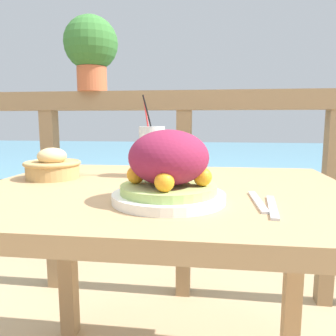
# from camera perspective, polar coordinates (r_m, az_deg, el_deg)

# --- Properties ---
(patio_table) EXTENTS (1.00, 0.79, 0.70)m
(patio_table) POSITION_cam_1_polar(r_m,az_deg,el_deg) (0.91, -0.85, -9.58)
(patio_table) COLOR tan
(patio_table) RESTS_ON ground_plane
(railing_fence) EXTENTS (2.80, 0.08, 1.02)m
(railing_fence) POSITION_cam_1_polar(r_m,az_deg,el_deg) (1.58, 2.80, 1.87)
(railing_fence) COLOR #937551
(railing_fence) RESTS_ON ground_plane
(sea_backdrop) EXTENTS (12.00, 4.00, 0.48)m
(sea_backdrop) POSITION_cam_1_polar(r_m,az_deg,el_deg) (4.12, 5.51, -0.67)
(sea_backdrop) COLOR #568EA8
(sea_backdrop) RESTS_ON ground_plane
(salad_plate) EXTENTS (0.25, 0.25, 0.16)m
(salad_plate) POSITION_cam_1_polar(r_m,az_deg,el_deg) (0.71, 0.12, -0.51)
(salad_plate) COLOR white
(salad_plate) RESTS_ON patio_table
(drink_glass) EXTENTS (0.08, 0.08, 0.25)m
(drink_glass) POSITION_cam_1_polar(r_m,az_deg,el_deg) (1.03, -2.78, 2.91)
(drink_glass) COLOR silver
(drink_glass) RESTS_ON patio_table
(bread_basket) EXTENTS (0.17, 0.17, 0.09)m
(bread_basket) POSITION_cam_1_polar(r_m,az_deg,el_deg) (1.06, -19.47, 0.31)
(bread_basket) COLOR tan
(bread_basket) RESTS_ON patio_table
(potted_plant) EXTENTS (0.26, 0.26, 0.35)m
(potted_plant) POSITION_cam_1_polar(r_m,az_deg,el_deg) (1.70, -13.26, 19.71)
(potted_plant) COLOR #B75B38
(potted_plant) RESTS_ON railing_fence
(fork) EXTENTS (0.02, 0.18, 0.00)m
(fork) POSITION_cam_1_polar(r_m,az_deg,el_deg) (0.74, 15.37, -5.63)
(fork) COLOR silver
(fork) RESTS_ON patio_table
(knife) EXTENTS (0.04, 0.18, 0.00)m
(knife) POSITION_cam_1_polar(r_m,az_deg,el_deg) (0.70, 17.71, -6.44)
(knife) COLOR silver
(knife) RESTS_ON patio_table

